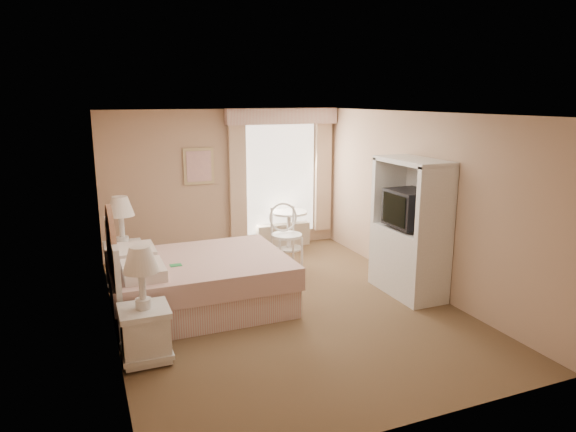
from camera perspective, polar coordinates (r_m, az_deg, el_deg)
name	(u,v)px	position (r m, az deg, el deg)	size (l,w,h in m)	color
room	(282,214)	(6.50, -0.68, 0.25)	(4.21, 5.51, 2.51)	brown
window	(282,174)	(9.29, -0.66, 4.68)	(2.05, 0.22, 2.51)	white
framed_art	(199,166)	(8.88, -9.89, 5.47)	(0.52, 0.04, 0.62)	tan
bed	(191,281)	(6.79, -10.69, -7.14)	(2.23, 1.75, 1.55)	tan
nightstand_near	(144,319)	(5.58, -15.67, -10.99)	(0.50, 0.50, 1.22)	white
nightstand_far	(124,253)	(7.83, -17.80, -3.90)	(0.54, 0.54, 1.30)	white
round_table	(289,224)	(9.23, 0.09, -0.89)	(0.66, 0.66, 0.70)	silver
cafe_chair	(285,230)	(8.33, -0.31, -1.54)	(0.50, 0.50, 1.02)	silver
armoire	(410,239)	(7.28, 13.37, -2.48)	(0.57, 1.14, 1.89)	white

